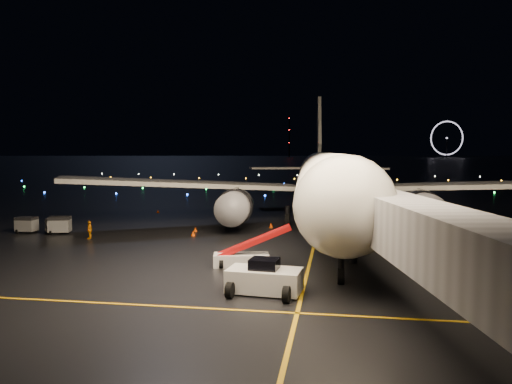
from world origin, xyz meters
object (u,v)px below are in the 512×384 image
at_px(belt_loader, 241,247).
at_px(baggage_cart_1, 55,225).
at_px(baggage_cart_0, 60,225).
at_px(pushback_tug, 264,276).
at_px(baggage_cart_2, 27,225).
at_px(airliner, 325,150).
at_px(crew_c, 90,230).

distance_m(belt_loader, baggage_cart_1, 27.25).
bearing_deg(baggage_cart_0, belt_loader, -43.81).
relative_size(belt_loader, baggage_cart_1, 3.46).
xyz_separation_m(belt_loader, baggage_cart_0, (-22.77, 12.05, -0.61)).
distance_m(belt_loader, baggage_cart_0, 25.77).
distance_m(pushback_tug, baggage_cart_1, 33.59).
distance_m(belt_loader, baggage_cart_2, 29.43).
bearing_deg(pushback_tug, baggage_cart_1, 148.75).
height_order(airliner, baggage_cart_0, airliner).
height_order(airliner, crew_c, airliner).
relative_size(belt_loader, baggage_cart_0, 2.87).
xyz_separation_m(belt_loader, baggage_cart_2, (-26.82, 12.10, -0.67)).
relative_size(airliner, crew_c, 34.67).
xyz_separation_m(pushback_tug, baggage_cart_0, (-25.67, 19.23, -0.17)).
distance_m(baggage_cart_1, baggage_cart_2, 3.03).
relative_size(crew_c, baggage_cart_2, 0.90).
height_order(crew_c, baggage_cart_2, crew_c).
bearing_deg(baggage_cart_2, pushback_tug, -33.78).
bearing_deg(baggage_cart_1, baggage_cart_2, 177.33).
xyz_separation_m(crew_c, baggage_cart_0, (-4.86, 2.50, 0.01)).
bearing_deg(baggage_cart_1, belt_loader, -48.84).
distance_m(airliner, baggage_cart_0, 32.23).
relative_size(pushback_tug, baggage_cart_1, 2.54).
bearing_deg(baggage_cart_0, baggage_cart_2, 163.37).
height_order(airliner, belt_loader, airliner).
relative_size(airliner, baggage_cart_1, 35.25).
bearing_deg(airliner, baggage_cart_2, -163.58).
bearing_deg(baggage_cart_0, baggage_cart_1, 124.21).
bearing_deg(airliner, pushback_tug, -99.25).
bearing_deg(baggage_cart_2, baggage_cart_1, 16.82).
xyz_separation_m(airliner, pushback_tug, (-3.04, -31.28, -8.13)).
distance_m(crew_c, baggage_cart_2, 9.27).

